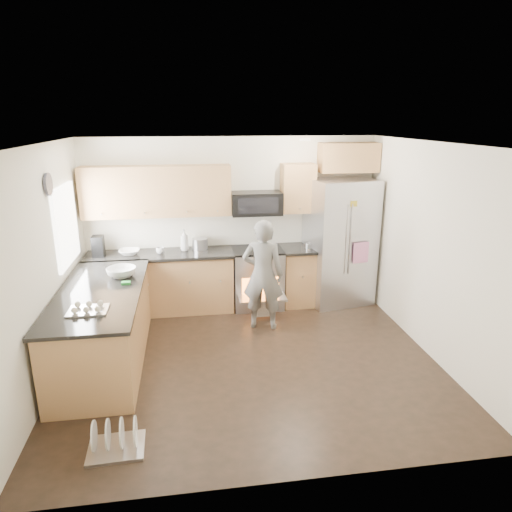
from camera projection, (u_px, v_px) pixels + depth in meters
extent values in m
plane|color=black|center=(250.00, 360.00, 5.64)|extent=(4.50, 4.50, 0.00)
cube|color=white|center=(232.00, 222.00, 7.15)|extent=(4.50, 0.04, 2.60)
cube|color=white|center=(286.00, 340.00, 3.37)|extent=(4.50, 0.04, 2.60)
cube|color=white|center=(44.00, 269.00, 4.94)|extent=(0.04, 4.00, 2.60)
cube|color=white|center=(431.00, 251.00, 5.58)|extent=(0.04, 4.00, 2.60)
cube|color=white|center=(249.00, 144.00, 4.88)|extent=(4.50, 4.00, 0.04)
cube|color=white|center=(66.00, 225.00, 5.81)|extent=(0.04, 1.00, 1.00)
cylinder|color=#F4E0C3|center=(305.00, 140.00, 6.05)|extent=(0.14, 0.14, 0.02)
cylinder|color=#474754|center=(48.00, 184.00, 5.12)|extent=(0.03, 0.26, 0.26)
cube|color=#9F733F|center=(162.00, 284.00, 6.96)|extent=(2.15, 0.60, 0.87)
cube|color=black|center=(160.00, 254.00, 6.81)|extent=(2.19, 0.64, 0.04)
cube|color=#9F733F|center=(298.00, 277.00, 7.26)|extent=(0.50, 0.60, 0.87)
cube|color=black|center=(298.00, 249.00, 7.11)|extent=(0.54, 0.64, 0.04)
cube|color=#9F733F|center=(157.00, 191.00, 6.68)|extent=(2.16, 0.33, 0.74)
cube|color=#9F733F|center=(298.00, 188.00, 6.98)|extent=(0.50, 0.33, 0.74)
cube|color=#9F733F|center=(348.00, 158.00, 6.96)|extent=(0.90, 0.33, 0.44)
imported|color=white|center=(129.00, 252.00, 6.74)|extent=(0.30, 0.30, 0.07)
imported|color=white|center=(184.00, 240.00, 6.91)|extent=(0.13, 0.13, 0.33)
imported|color=white|center=(160.00, 250.00, 6.78)|extent=(0.12, 0.12, 0.10)
cylinder|color=#B7B7BC|center=(200.00, 244.00, 7.01)|extent=(0.24, 0.24, 0.17)
cube|color=black|center=(98.00, 246.00, 6.63)|extent=(0.16, 0.19, 0.30)
cylinder|color=#B7B7BC|center=(308.00, 246.00, 7.07)|extent=(0.10, 0.10, 0.08)
cube|color=#9F733F|center=(104.00, 328.00, 5.50)|extent=(0.90, 2.30, 0.87)
cube|color=black|center=(100.00, 292.00, 5.36)|extent=(0.96, 2.36, 0.04)
imported|color=silver|center=(121.00, 272.00, 5.80)|extent=(0.37, 0.37, 0.12)
cube|color=green|center=(126.00, 283.00, 5.54)|extent=(0.11, 0.07, 0.03)
cube|color=#B7B7BC|center=(88.00, 308.00, 4.76)|extent=(0.40, 0.31, 0.08)
cube|color=#B7B7BC|center=(257.00, 278.00, 7.14)|extent=(0.76, 0.62, 0.90)
cube|color=black|center=(257.00, 250.00, 7.01)|extent=(0.76, 0.60, 0.03)
cube|color=orange|center=(261.00, 289.00, 6.86)|extent=(0.56, 0.02, 0.34)
cube|color=#B7B7BC|center=(262.00, 298.00, 6.73)|extent=(0.70, 0.34, 0.03)
cube|color=white|center=(263.00, 308.00, 6.72)|extent=(0.24, 0.03, 0.28)
cube|color=black|center=(256.00, 203.00, 6.92)|extent=(0.76, 0.40, 0.34)
cube|color=#B7B7BC|center=(340.00, 242.00, 7.19)|extent=(1.08, 0.91, 1.97)
cylinder|color=#B7B7BC|center=(346.00, 240.00, 6.77)|extent=(0.03, 0.03, 1.07)
cylinder|color=#B7B7BC|center=(350.00, 240.00, 6.78)|extent=(0.03, 0.03, 1.07)
cube|color=#F48DCB|center=(361.00, 253.00, 6.88)|extent=(0.25, 0.05, 0.32)
cube|color=#869FD6|center=(337.00, 219.00, 6.66)|extent=(0.19, 0.04, 0.24)
imported|color=slate|center=(263.00, 275.00, 6.30)|extent=(0.65, 0.51, 1.56)
cube|color=#B7B7BC|center=(116.00, 448.00, 4.11)|extent=(0.51, 0.42, 0.03)
cylinder|color=white|center=(94.00, 436.00, 4.04)|extent=(0.03, 0.28, 0.28)
cylinder|color=white|center=(108.00, 434.00, 4.06)|extent=(0.03, 0.28, 0.28)
cylinder|color=white|center=(122.00, 433.00, 4.08)|extent=(0.03, 0.28, 0.28)
cylinder|color=white|center=(135.00, 431.00, 4.10)|extent=(0.03, 0.28, 0.28)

